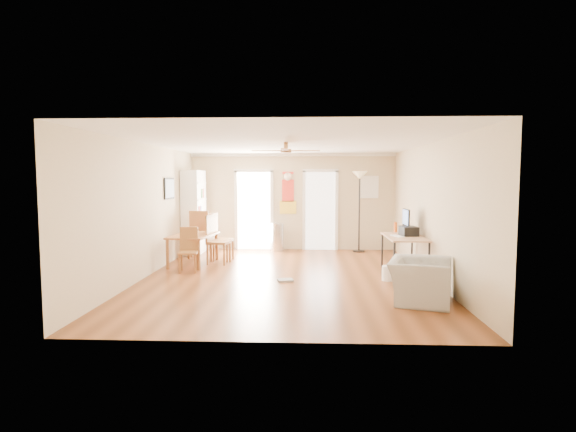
{
  "coord_description": "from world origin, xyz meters",
  "views": [
    {
      "loc": [
        0.39,
        -8.57,
        1.9
      ],
      "look_at": [
        0.0,
        0.6,
        1.15
      ],
      "focal_mm": 27.84,
      "sensor_mm": 36.0,
      "label": 1
    }
  ],
  "objects_px": {
    "bookshelf": "(194,212)",
    "computer_desk": "(404,255)",
    "dining_chair_right_b": "(219,240)",
    "trash_can": "(277,237)",
    "torchiere_lamp": "(359,212)",
    "dining_chair_right_a": "(222,237)",
    "wastebasket_a": "(388,273)",
    "wastebasket_b": "(419,284)",
    "dining_chair_far": "(201,233)",
    "armchair": "(420,281)",
    "dining_chair_near": "(188,250)",
    "dining_table": "(194,249)",
    "printer": "(409,231)"
  },
  "relations": [
    {
      "from": "bookshelf",
      "to": "computer_desk",
      "type": "height_order",
      "value": "bookshelf"
    },
    {
      "from": "trash_can",
      "to": "printer",
      "type": "distance_m",
      "value": 3.95
    },
    {
      "from": "torchiere_lamp",
      "to": "armchair",
      "type": "height_order",
      "value": "torchiere_lamp"
    },
    {
      "from": "wastebasket_b",
      "to": "wastebasket_a",
      "type": "bearing_deg",
      "value": 110.3
    },
    {
      "from": "torchiere_lamp",
      "to": "dining_chair_right_b",
      "type": "bearing_deg",
      "value": -151.64
    },
    {
      "from": "bookshelf",
      "to": "wastebasket_b",
      "type": "xyz_separation_m",
      "value": [
        4.79,
        -3.87,
        -0.91
      ]
    },
    {
      "from": "dining_table",
      "to": "dining_chair_right_b",
      "type": "relative_size",
      "value": 1.23
    },
    {
      "from": "torchiere_lamp",
      "to": "wastebasket_b",
      "type": "xyz_separation_m",
      "value": [
        0.51,
        -4.28,
        -0.9
      ]
    },
    {
      "from": "dining_table",
      "to": "bookshelf",
      "type": "bearing_deg",
      "value": 103.65
    },
    {
      "from": "dining_chair_far",
      "to": "bookshelf",
      "type": "bearing_deg",
      "value": -54.27
    },
    {
      "from": "torchiere_lamp",
      "to": "wastebasket_b",
      "type": "distance_m",
      "value": 4.41
    },
    {
      "from": "computer_desk",
      "to": "armchair",
      "type": "bearing_deg",
      "value": -95.28
    },
    {
      "from": "dining_chair_right_a",
      "to": "trash_can",
      "type": "bearing_deg",
      "value": -29.66
    },
    {
      "from": "dining_chair_near",
      "to": "armchair",
      "type": "relative_size",
      "value": 0.88
    },
    {
      "from": "dining_chair_right_a",
      "to": "bookshelf",
      "type": "bearing_deg",
      "value": 52.01
    },
    {
      "from": "computer_desk",
      "to": "bookshelf",
      "type": "bearing_deg",
      "value": 154.17
    },
    {
      "from": "bookshelf",
      "to": "computer_desk",
      "type": "xyz_separation_m",
      "value": [
        4.86,
        -2.35,
        -0.68
      ]
    },
    {
      "from": "dining_table",
      "to": "torchiere_lamp",
      "type": "bearing_deg",
      "value": 26.19
    },
    {
      "from": "bookshelf",
      "to": "dining_chair_near",
      "type": "relative_size",
      "value": 2.35
    },
    {
      "from": "bookshelf",
      "to": "dining_chair_near",
      "type": "xyz_separation_m",
      "value": [
        0.47,
        -2.34,
        -0.61
      ]
    },
    {
      "from": "dining_chair_far",
      "to": "armchair",
      "type": "distance_m",
      "value": 5.94
    },
    {
      "from": "printer",
      "to": "wastebasket_a",
      "type": "bearing_deg",
      "value": -134.58
    },
    {
      "from": "bookshelf",
      "to": "trash_can",
      "type": "distance_m",
      "value": 2.28
    },
    {
      "from": "armchair",
      "to": "computer_desk",
      "type": "bearing_deg",
      "value": 12.78
    },
    {
      "from": "dining_chair_right_b",
      "to": "dining_table",
      "type": "bearing_deg",
      "value": 110.23
    },
    {
      "from": "dining_chair_right_a",
      "to": "wastebasket_a",
      "type": "xyz_separation_m",
      "value": [
        3.53,
        -1.93,
        -0.41
      ]
    },
    {
      "from": "dining_chair_right_b",
      "to": "torchiere_lamp",
      "type": "bearing_deg",
      "value": -52.61
    },
    {
      "from": "dining_chair_right_a",
      "to": "printer",
      "type": "xyz_separation_m",
      "value": [
        4.05,
        -1.24,
        0.31
      ]
    },
    {
      "from": "dining_chair_far",
      "to": "computer_desk",
      "type": "bearing_deg",
      "value": 158.11
    },
    {
      "from": "dining_table",
      "to": "dining_chair_right_a",
      "type": "xyz_separation_m",
      "value": [
        0.55,
        0.49,
        0.21
      ]
    },
    {
      "from": "dining_chair_right_a",
      "to": "computer_desk",
      "type": "height_order",
      "value": "dining_chair_right_a"
    },
    {
      "from": "torchiere_lamp",
      "to": "wastebasket_b",
      "type": "bearing_deg",
      "value": -83.22
    },
    {
      "from": "trash_can",
      "to": "printer",
      "type": "bearing_deg",
      "value": -43.53
    },
    {
      "from": "dining_table",
      "to": "trash_can",
      "type": "bearing_deg",
      "value": 48.01
    },
    {
      "from": "dining_chair_right_b",
      "to": "trash_can",
      "type": "distance_m",
      "value": 2.21
    },
    {
      "from": "bookshelf",
      "to": "wastebasket_a",
      "type": "height_order",
      "value": "bookshelf"
    },
    {
      "from": "dining_chair_right_a",
      "to": "trash_can",
      "type": "xyz_separation_m",
      "value": [
        1.21,
        1.46,
        -0.18
      ]
    },
    {
      "from": "dining_table",
      "to": "dining_chair_far",
      "type": "height_order",
      "value": "dining_chair_far"
    },
    {
      "from": "torchiere_lamp",
      "to": "printer",
      "type": "height_order",
      "value": "torchiere_lamp"
    },
    {
      "from": "dining_chair_near",
      "to": "dining_chair_far",
      "type": "bearing_deg",
      "value": 87.59
    },
    {
      "from": "dining_chair_near",
      "to": "dining_chair_right_b",
      "type": "bearing_deg",
      "value": 56.63
    },
    {
      "from": "armchair",
      "to": "dining_table",
      "type": "bearing_deg",
      "value": 73.97
    },
    {
      "from": "torchiere_lamp",
      "to": "computer_desk",
      "type": "distance_m",
      "value": 2.9
    },
    {
      "from": "bookshelf",
      "to": "wastebasket_b",
      "type": "bearing_deg",
      "value": -57.53
    },
    {
      "from": "trash_can",
      "to": "wastebasket_b",
      "type": "bearing_deg",
      "value": -58.28
    },
    {
      "from": "dining_table",
      "to": "dining_chair_near",
      "type": "distance_m",
      "value": 0.84
    },
    {
      "from": "wastebasket_a",
      "to": "armchair",
      "type": "xyz_separation_m",
      "value": [
        0.22,
        -1.47,
        0.2
      ]
    },
    {
      "from": "wastebasket_b",
      "to": "armchair",
      "type": "xyz_separation_m",
      "value": [
        -0.12,
        -0.55,
        0.18
      ]
    },
    {
      "from": "printer",
      "to": "dining_chair_far",
      "type": "bearing_deg",
      "value": 150.95
    },
    {
      "from": "trash_can",
      "to": "torchiere_lamp",
      "type": "height_order",
      "value": "torchiere_lamp"
    }
  ]
}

